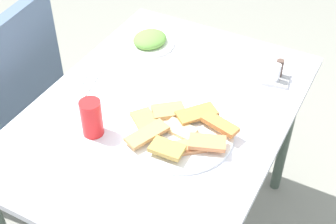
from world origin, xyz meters
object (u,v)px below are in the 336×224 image
dining_chair (9,96)px  fork (91,84)px  spoon (83,81)px  salad_plate_greens (150,41)px  paper_napkin (87,83)px  soda_can (92,118)px  dining_table (161,128)px  pide_platter (179,131)px  condiment_caddy (277,75)px

dining_chair → fork: 0.45m
dining_chair → spoon: 0.42m
dining_chair → salad_plate_greens: size_ratio=4.82×
dining_chair → paper_napkin: bearing=-86.3°
soda_can → fork: bearing=36.8°
dining_table → spoon: (-0.00, 0.31, 0.09)m
soda_can → paper_napkin: bearing=40.1°
fork → dining_table: bearing=-101.3°
dining_chair → salad_plate_greens: dining_chair is taller
dining_table → fork: fork is taller
dining_chair → salad_plate_greens: bearing=-53.5°
pide_platter → soda_can: size_ratio=2.83×
condiment_caddy → dining_table: bearing=139.1°
dining_chair → condiment_caddy: 1.05m
dining_table → pide_platter: bearing=-126.7°
condiment_caddy → salad_plate_greens: bearing=91.3°
soda_can → dining_chair: bearing=73.1°
soda_can → condiment_caddy: (0.52, -0.42, -0.04)m
condiment_caddy → soda_can: bearing=141.4°
pide_platter → salad_plate_greens: 0.51m
paper_napkin → condiment_caddy: (0.33, -0.58, 0.02)m
dining_chair → soda_can: dining_chair is taller
spoon → condiment_caddy: size_ratio=1.61×
dining_table → fork: size_ratio=5.56×
paper_napkin → dining_table: bearing=-89.7°
dining_table → soda_can: soda_can is taller
salad_plate_greens → fork: size_ratio=0.98×
pide_platter → paper_napkin: bearing=79.1°
soda_can → spoon: size_ratio=0.73×
dining_chair → fork: bearing=-86.5°
dining_chair → pide_platter: (-0.05, -0.79, 0.20)m
fork → condiment_caddy: (0.33, -0.56, 0.02)m
soda_can → paper_napkin: soda_can is taller
dining_table → salad_plate_greens: 0.40m
pide_platter → spoon: 0.43m
paper_napkin → spoon: size_ratio=0.95×
dining_chair → condiment_caddy: bearing=-69.9°
dining_table → dining_chair: 0.69m
pide_platter → fork: (0.08, 0.38, -0.01)m
dining_table → paper_napkin: 0.31m
dining_chair → pide_platter: size_ratio=2.66×
fork → spoon: 0.04m
dining_table → salad_plate_greens: size_ratio=5.67×
pide_platter → condiment_caddy: (0.41, -0.18, 0.01)m
dining_chair → soda_can: size_ratio=7.54×
soda_can → pide_platter: bearing=-64.1°
dining_chair → spoon: (0.03, -0.37, 0.19)m
dining_chair → fork: size_ratio=4.72×
pide_platter → fork: pide_platter is taller
salad_plate_greens → fork: 0.32m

